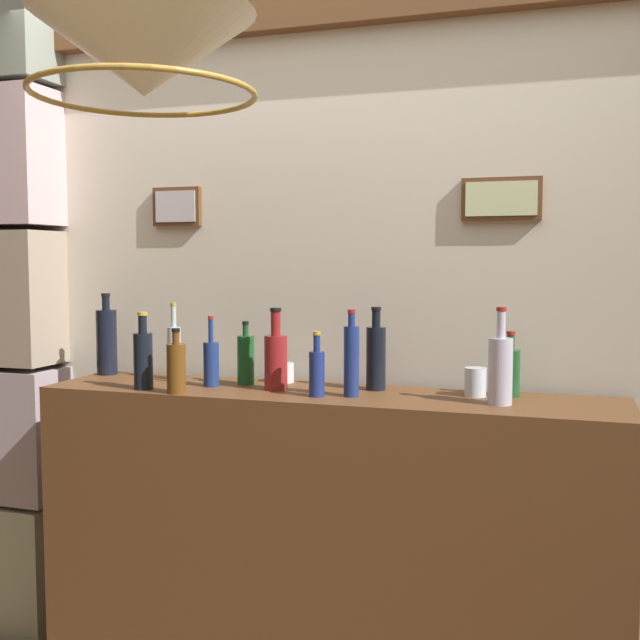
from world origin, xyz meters
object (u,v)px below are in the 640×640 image
(liquor_bottle_rye, at_px, (500,368))
(glass_tumbler_highball, at_px, (284,373))
(liquor_bottle_amaro, at_px, (317,371))
(liquor_bottle_brandy, at_px, (176,367))
(liquor_bottle_sherry, at_px, (510,371))
(glass_tumbler_rocks, at_px, (475,382))
(liquor_bottle_vermouth, at_px, (107,341))
(liquor_bottle_vodka, at_px, (174,351))
(liquor_bottle_gin, at_px, (143,358))
(liquor_bottle_rum, at_px, (376,356))
(liquor_bottle_mezcal, at_px, (246,359))
(liquor_bottle_port, at_px, (276,359))
(liquor_bottle_tequila, at_px, (211,362))
(liquor_bottle_bourbon, at_px, (351,359))
(pendant_lamp, at_px, (144,57))

(liquor_bottle_rye, xyz_separation_m, glass_tumbler_highball, (-0.79, 0.19, -0.08))
(liquor_bottle_amaro, height_order, liquor_bottle_brandy, liquor_bottle_brandy)
(liquor_bottle_sherry, height_order, glass_tumbler_rocks, liquor_bottle_sherry)
(liquor_bottle_vermouth, xyz_separation_m, liquor_bottle_vodka, (0.31, -0.03, -0.02))
(liquor_bottle_gin, bearing_deg, liquor_bottle_rum, 16.70)
(liquor_bottle_rum, bearing_deg, liquor_bottle_vodka, 179.95)
(liquor_bottle_mezcal, bearing_deg, liquor_bottle_vodka, 173.94)
(liquor_bottle_mezcal, relative_size, liquor_bottle_port, 0.81)
(liquor_bottle_vermouth, height_order, liquor_bottle_amaro, liquor_bottle_vermouth)
(liquor_bottle_rye, distance_m, liquor_bottle_port, 0.76)
(liquor_bottle_vermouth, bearing_deg, liquor_bottle_rye, -6.24)
(liquor_bottle_amaro, bearing_deg, liquor_bottle_tequila, 169.59)
(liquor_bottle_tequila, bearing_deg, liquor_bottle_gin, -147.57)
(liquor_bottle_gin, bearing_deg, liquor_bottle_tequila, 32.43)
(liquor_bottle_vermouth, xyz_separation_m, liquor_bottle_amaro, (0.94, -0.21, -0.05))
(glass_tumbler_rocks, bearing_deg, liquor_bottle_vodka, 178.88)
(liquor_bottle_rum, bearing_deg, liquor_bottle_gin, -163.30)
(liquor_bottle_rum, distance_m, liquor_bottle_port, 0.35)
(liquor_bottle_tequila, height_order, liquor_bottle_rye, liquor_bottle_rye)
(liquor_bottle_vodka, height_order, glass_tumbler_rocks, liquor_bottle_vodka)
(liquor_bottle_sherry, distance_m, liquor_bottle_port, 0.79)
(liquor_bottle_bourbon, bearing_deg, liquor_bottle_gin, -173.46)
(liquor_bottle_vermouth, bearing_deg, liquor_bottle_gin, -39.16)
(liquor_bottle_vodka, bearing_deg, liquor_bottle_mezcal, -6.06)
(liquor_bottle_amaro, bearing_deg, liquor_bottle_rye, 4.27)
(liquor_bottle_rye, distance_m, glass_tumbler_highball, 0.82)
(liquor_bottle_vodka, distance_m, liquor_bottle_sherry, 1.23)
(liquor_bottle_mezcal, xyz_separation_m, pendant_lamp, (0.01, -0.68, 0.89))
(liquor_bottle_port, bearing_deg, liquor_bottle_vodka, 166.90)
(liquor_bottle_rye, relative_size, glass_tumbler_highball, 4.18)
(liquor_bottle_mezcal, distance_m, liquor_bottle_rum, 0.48)
(liquor_bottle_sherry, relative_size, pendant_lamp, 0.36)
(liquor_bottle_rye, distance_m, liquor_bottle_rum, 0.45)
(liquor_bottle_bourbon, relative_size, glass_tumbler_rocks, 3.02)
(liquor_bottle_amaro, xyz_separation_m, liquor_bottle_port, (-0.18, 0.08, 0.02))
(liquor_bottle_vermouth, xyz_separation_m, pendant_lamp, (0.62, -0.74, 0.85))
(liquor_bottle_vodka, relative_size, liquor_bottle_rye, 0.95)
(liquor_bottle_gin, bearing_deg, liquor_bottle_vermouth, 140.84)
(liquor_bottle_sherry, height_order, pendant_lamp, pendant_lamp)
(liquor_bottle_port, xyz_separation_m, glass_tumbler_rocks, (0.67, 0.08, -0.06))
(liquor_bottle_mezcal, relative_size, liquor_bottle_rum, 0.80)
(liquor_bottle_brandy, height_order, pendant_lamp, pendant_lamp)
(pendant_lamp, bearing_deg, liquor_bottle_brandy, 109.74)
(glass_tumbler_rocks, bearing_deg, liquor_bottle_amaro, -161.89)
(liquor_bottle_bourbon, distance_m, glass_tumbler_rocks, 0.42)
(liquor_bottle_vodka, height_order, liquor_bottle_sherry, liquor_bottle_vodka)
(liquor_bottle_bourbon, bearing_deg, liquor_bottle_rum, 72.64)
(glass_tumbler_highball, bearing_deg, liquor_bottle_mezcal, -143.00)
(liquor_bottle_brandy, distance_m, glass_tumbler_rocks, 1.00)
(pendant_lamp, bearing_deg, liquor_bottle_amaro, 59.56)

